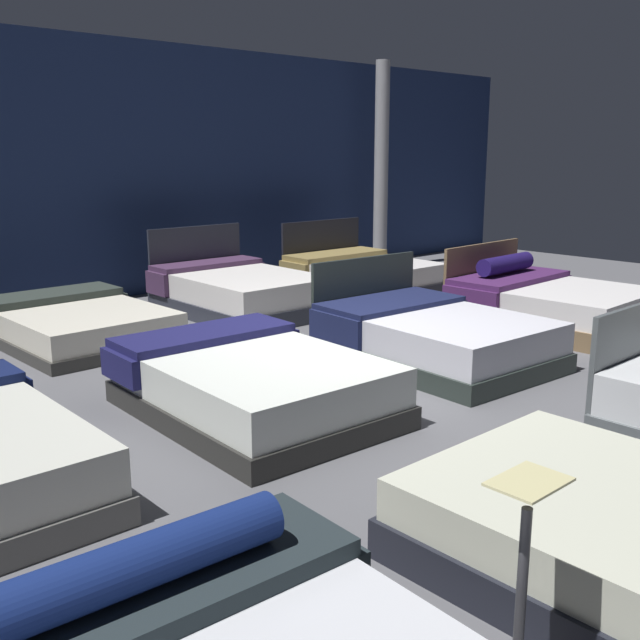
{
  "coord_description": "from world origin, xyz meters",
  "views": [
    {
      "loc": [
        -4.36,
        -4.44,
        2.02
      ],
      "look_at": [
        -0.15,
        0.2,
        0.58
      ],
      "focal_mm": 41.31,
      "sensor_mm": 36.0,
      "label": 1
    }
  ],
  "objects_px": {
    "bed_5": "(252,384)",
    "bed_10": "(239,291)",
    "bed_9": "(77,324)",
    "support_pillar": "(381,167)",
    "bed_1": "(626,540)",
    "price_sign": "(519,623)",
    "bed_7": "(548,304)",
    "bed_11": "(361,274)",
    "bed_6": "(432,337)"
  },
  "relations": [
    {
      "from": "bed_5",
      "to": "bed_11",
      "type": "height_order",
      "value": "bed_11"
    },
    {
      "from": "bed_10",
      "to": "bed_11",
      "type": "distance_m",
      "value": 2.23
    },
    {
      "from": "bed_5",
      "to": "bed_9",
      "type": "xyz_separation_m",
      "value": [
        -0.05,
        3.08,
        -0.05
      ]
    },
    {
      "from": "price_sign",
      "to": "support_pillar",
      "type": "xyz_separation_m",
      "value": [
        7.35,
        7.61,
        1.41
      ]
    },
    {
      "from": "price_sign",
      "to": "bed_6",
      "type": "bearing_deg",
      "value": 43.15
    },
    {
      "from": "bed_11",
      "to": "support_pillar",
      "type": "height_order",
      "value": "support_pillar"
    },
    {
      "from": "bed_11",
      "to": "price_sign",
      "type": "xyz_separation_m",
      "value": [
        -5.56,
        -6.3,
        0.11
      ]
    },
    {
      "from": "bed_11",
      "to": "bed_7",
      "type": "bearing_deg",
      "value": -89.4
    },
    {
      "from": "bed_1",
      "to": "bed_6",
      "type": "bearing_deg",
      "value": 53.45
    },
    {
      "from": "bed_11",
      "to": "price_sign",
      "type": "relative_size",
      "value": 2.18
    },
    {
      "from": "bed_5",
      "to": "support_pillar",
      "type": "xyz_separation_m",
      "value": [
        6.18,
        4.44,
        1.51
      ]
    },
    {
      "from": "bed_5",
      "to": "bed_10",
      "type": "bearing_deg",
      "value": 57.73
    },
    {
      "from": "bed_9",
      "to": "bed_11",
      "type": "bearing_deg",
      "value": -0.34
    },
    {
      "from": "bed_9",
      "to": "bed_10",
      "type": "xyz_separation_m",
      "value": [
        2.2,
        0.04,
        0.07
      ]
    },
    {
      "from": "bed_7",
      "to": "bed_9",
      "type": "relative_size",
      "value": 1.01
    },
    {
      "from": "bed_10",
      "to": "bed_6",
      "type": "bearing_deg",
      "value": -88.67
    },
    {
      "from": "bed_1",
      "to": "support_pillar",
      "type": "xyz_separation_m",
      "value": [
        6.26,
        7.5,
        1.54
      ]
    },
    {
      "from": "price_sign",
      "to": "bed_10",
      "type": "bearing_deg",
      "value": 62.08
    },
    {
      "from": "support_pillar",
      "to": "bed_10",
      "type": "bearing_deg",
      "value": -161.78
    },
    {
      "from": "bed_5",
      "to": "bed_7",
      "type": "height_order",
      "value": "bed_7"
    },
    {
      "from": "bed_1",
      "to": "bed_9",
      "type": "relative_size",
      "value": 0.94
    },
    {
      "from": "bed_6",
      "to": "support_pillar",
      "type": "xyz_separation_m",
      "value": [
        3.99,
        4.45,
        1.5
      ]
    },
    {
      "from": "bed_9",
      "to": "price_sign",
      "type": "xyz_separation_m",
      "value": [
        -1.13,
        -6.25,
        0.15
      ]
    },
    {
      "from": "bed_9",
      "to": "support_pillar",
      "type": "bearing_deg",
      "value": 11.26
    },
    {
      "from": "bed_11",
      "to": "bed_9",
      "type": "bearing_deg",
      "value": -178.4
    },
    {
      "from": "bed_9",
      "to": "bed_1",
      "type": "bearing_deg",
      "value": -91.38
    },
    {
      "from": "bed_6",
      "to": "bed_11",
      "type": "distance_m",
      "value": 3.84
    },
    {
      "from": "bed_10",
      "to": "price_sign",
      "type": "distance_m",
      "value": 7.11
    },
    {
      "from": "bed_9",
      "to": "support_pillar",
      "type": "distance_m",
      "value": 6.56
    },
    {
      "from": "bed_10",
      "to": "bed_11",
      "type": "height_order",
      "value": "bed_10"
    },
    {
      "from": "bed_5",
      "to": "bed_10",
      "type": "relative_size",
      "value": 1.0
    },
    {
      "from": "bed_9",
      "to": "bed_10",
      "type": "bearing_deg",
      "value": -0.13
    },
    {
      "from": "bed_7",
      "to": "bed_9",
      "type": "bearing_deg",
      "value": 143.23
    },
    {
      "from": "bed_1",
      "to": "bed_9",
      "type": "bearing_deg",
      "value": 89.88
    },
    {
      "from": "bed_1",
      "to": "support_pillar",
      "type": "distance_m",
      "value": 9.89
    },
    {
      "from": "bed_5",
      "to": "bed_11",
      "type": "xyz_separation_m",
      "value": [
        4.39,
        3.13,
        -0.01
      ]
    },
    {
      "from": "price_sign",
      "to": "bed_11",
      "type": "bearing_deg",
      "value": 48.57
    },
    {
      "from": "bed_1",
      "to": "bed_9",
      "type": "xyz_separation_m",
      "value": [
        0.03,
        6.13,
        -0.02
      ]
    },
    {
      "from": "bed_10",
      "to": "bed_9",
      "type": "bearing_deg",
      "value": -178.41
    },
    {
      "from": "bed_7",
      "to": "bed_11",
      "type": "xyz_separation_m",
      "value": [
        0.01,
        3.1,
        -0.03
      ]
    },
    {
      "from": "bed_7",
      "to": "bed_11",
      "type": "distance_m",
      "value": 3.1
    },
    {
      "from": "bed_9",
      "to": "bed_11",
      "type": "xyz_separation_m",
      "value": [
        4.44,
        0.06,
        0.04
      ]
    },
    {
      "from": "bed_7",
      "to": "bed_10",
      "type": "relative_size",
      "value": 0.96
    },
    {
      "from": "bed_9",
      "to": "bed_11",
      "type": "height_order",
      "value": "bed_11"
    },
    {
      "from": "bed_9",
      "to": "bed_10",
      "type": "distance_m",
      "value": 2.2
    },
    {
      "from": "bed_5",
      "to": "support_pillar",
      "type": "distance_m",
      "value": 7.75
    },
    {
      "from": "bed_9",
      "to": "bed_7",
      "type": "bearing_deg",
      "value": -35.63
    },
    {
      "from": "bed_6",
      "to": "bed_5",
      "type": "bearing_deg",
      "value": -177.38
    },
    {
      "from": "bed_1",
      "to": "bed_10",
      "type": "relative_size",
      "value": 0.89
    },
    {
      "from": "bed_7",
      "to": "bed_9",
      "type": "distance_m",
      "value": 5.37
    }
  ]
}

